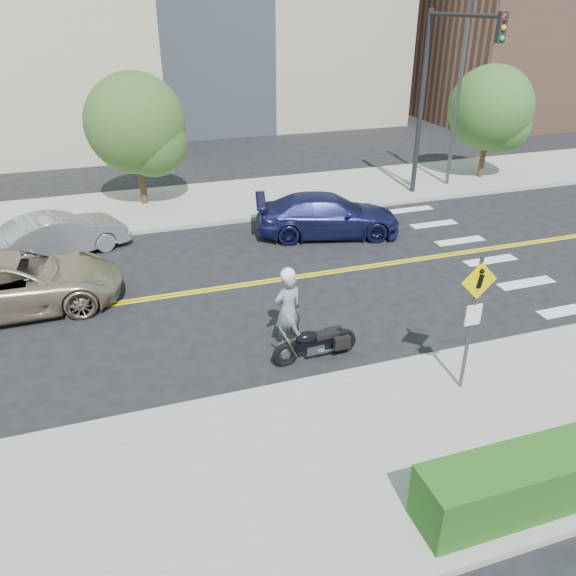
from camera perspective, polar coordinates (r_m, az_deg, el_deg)
The scene contains 14 objects.
ground_plane at distance 16.26m, azimuth -8.20°, elevation -0.23°, with size 120.00×120.00×0.00m, color black.
sidewalk_near at distance 10.26m, azimuth 0.22°, elevation -18.57°, with size 60.00×5.00×0.15m, color #9E9B91.
sidewalk_far at distance 23.10m, azimuth -11.79°, elevation 8.14°, with size 60.00×5.00×0.15m, color #9E9B91.
building_right at distance 44.45m, azimuth 23.24°, elevation 23.51°, with size 14.00×12.00×12.00m, color #8C5947.
lamp_post at distance 25.42m, azimuth 16.99°, elevation 18.79°, with size 0.16×0.16×8.00m, color #4C4C51.
traffic_light at distance 23.08m, azimuth 14.88°, elevation 19.60°, with size 0.28×4.50×7.00m.
pedestrian_sign at distance 11.63m, azimuth 18.31°, elevation -2.31°, with size 0.78×0.08×3.00m.
motorcyclist at distance 13.10m, azimuth -0.01°, elevation -2.03°, with size 0.78×0.58×2.05m.
motorcycle at distance 12.84m, azimuth 2.82°, elevation -4.86°, with size 2.01×0.61×1.22m, color black, non-canonical shape.
suv at distance 16.46m, azimuth -25.95°, elevation 0.42°, with size 2.51×5.44×1.51m, color tan.
parked_car_silver at distance 19.47m, azimuth -22.24°, elevation 4.97°, with size 1.48×4.25×1.40m, color #97989E.
parked_car_blue at distance 19.77m, azimuth 4.06°, elevation 7.40°, with size 2.04×5.01×1.45m, color navy.
tree_far_a at distance 22.75m, azimuth -15.25°, elevation 15.82°, with size 3.77×3.77×5.15m.
tree_far_b at distance 27.16m, azimuth 19.88°, elevation 16.82°, with size 3.63×3.63×5.02m.
Camera 1 is at (-2.28, -14.27, 7.45)m, focal length 35.00 mm.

